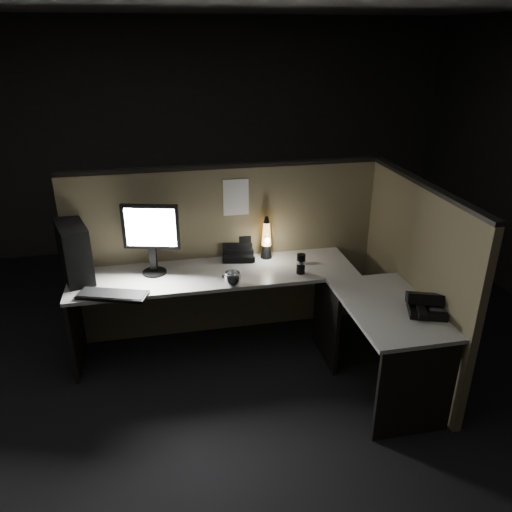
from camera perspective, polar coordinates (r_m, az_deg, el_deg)
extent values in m
plane|color=black|center=(3.97, -1.05, -14.98)|extent=(6.00, 6.00, 0.00)
plane|color=#282623|center=(6.17, -6.43, 13.16)|extent=(6.00, 0.00, 6.00)
cube|color=brown|center=(4.37, -3.37, 0.40)|extent=(2.66, 0.06, 1.50)
cube|color=brown|center=(4.05, 17.44, -2.71)|extent=(0.06, 1.66, 1.50)
cube|color=#ABA8A2|center=(4.07, -4.77, -2.05)|extent=(2.30, 0.60, 0.03)
cube|color=#ABA8A2|center=(3.69, 15.00, -5.76)|extent=(0.60, 1.00, 0.03)
cube|color=black|center=(4.28, -19.90, -7.66)|extent=(0.03, 0.55, 0.70)
cube|color=black|center=(3.54, 17.77, -14.64)|extent=(0.55, 0.03, 0.70)
cube|color=black|center=(4.16, 8.00, -7.28)|extent=(0.03, 0.55, 0.70)
cube|color=black|center=(4.11, -20.07, 0.48)|extent=(0.31, 0.47, 0.46)
cylinder|color=black|center=(4.11, -11.52, -1.82)|extent=(0.19, 0.19, 0.02)
cube|color=black|center=(4.08, -11.65, -0.25)|extent=(0.06, 0.05, 0.21)
cube|color=black|center=(3.98, -11.97, 3.29)|extent=(0.44, 0.15, 0.36)
cube|color=white|center=(3.96, -11.97, 3.19)|extent=(0.38, 0.10, 0.31)
cube|color=black|center=(3.82, -16.05, -4.32)|extent=(0.54, 0.32, 0.02)
ellipsoid|color=black|center=(3.95, -3.38, -2.30)|extent=(0.10, 0.09, 0.03)
cube|color=silver|center=(4.33, 0.91, 0.17)|extent=(0.04, 0.05, 0.03)
cylinder|color=silver|center=(4.29, 0.92, 1.41)|extent=(0.01, 0.01, 0.17)
cylinder|color=silver|center=(4.21, 1.09, 2.20)|extent=(0.01, 0.12, 0.01)
sphere|color=white|center=(4.15, 1.30, 1.80)|extent=(0.04, 0.04, 0.04)
cube|color=black|center=(4.29, -2.06, 0.07)|extent=(0.30, 0.27, 0.05)
cube|color=black|center=(4.24, -1.99, 0.38)|extent=(0.25, 0.07, 0.09)
cube|color=black|center=(4.33, -2.25, 1.46)|extent=(0.25, 0.07, 0.17)
cone|color=black|center=(4.29, 1.19, 0.57)|extent=(0.10, 0.10, 0.12)
cone|color=#F6A640|center=(4.23, 1.21, 2.54)|extent=(0.08, 0.08, 0.20)
sphere|color=#926B15|center=(4.25, 1.20, 1.74)|extent=(0.04, 0.04, 0.04)
sphere|color=#926B15|center=(4.23, 1.21, 2.65)|extent=(0.03, 0.03, 0.03)
cone|color=black|center=(4.18, 1.22, 4.15)|extent=(0.05, 0.05, 0.05)
cylinder|color=black|center=(4.01, 5.15, -0.89)|extent=(0.07, 0.07, 0.16)
imported|color=#B2B3B9|center=(3.83, -2.70, -2.61)|extent=(0.16, 0.16, 0.10)
sphere|color=gold|center=(4.20, 5.01, -0.25)|extent=(0.06, 0.06, 0.06)
cube|color=white|center=(4.17, -2.30, 6.70)|extent=(0.21, 0.00, 0.31)
cube|color=black|center=(3.65, 18.94, -5.84)|extent=(0.31, 0.29, 0.05)
cube|color=black|center=(3.66, 18.75, -4.64)|extent=(0.28, 0.22, 0.11)
cube|color=black|center=(3.56, 18.37, -5.95)|extent=(0.11, 0.19, 0.04)
cube|color=#3F3F42|center=(3.64, 19.99, -5.55)|extent=(0.14, 0.14, 0.00)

